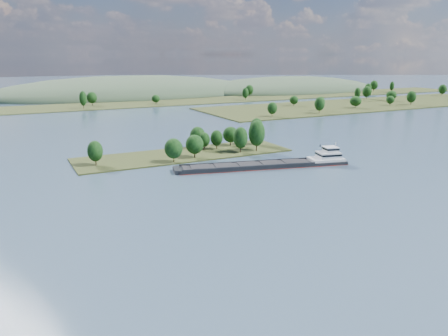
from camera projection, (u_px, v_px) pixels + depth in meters
ground at (249, 190)px, 150.91m from camera, size 1800.00×1800.00×0.00m
tree_island at (202, 145)px, 204.15m from camera, size 100.00×31.86×15.96m
right_bank at (368, 104)px, 406.71m from camera, size 320.00×90.00×14.80m
back_shoreline at (104, 105)px, 396.30m from camera, size 900.00×60.00×16.07m
hill_east at (288, 91)px, 566.59m from camera, size 260.00×140.00×36.00m
hill_west at (130, 95)px, 505.43m from camera, size 320.00×160.00×44.00m
cargo_barge at (275, 164)px, 181.68m from camera, size 73.56×25.53×9.95m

